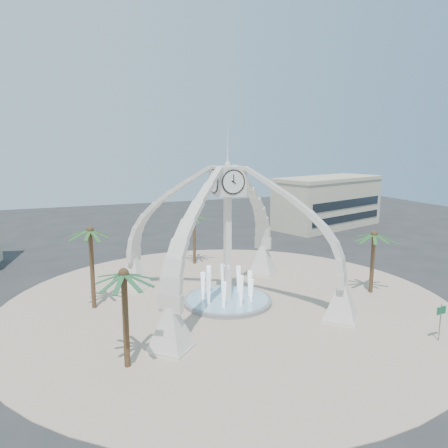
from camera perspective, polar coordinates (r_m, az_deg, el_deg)
name	(u,v)px	position (r m, az deg, el deg)	size (l,w,h in m)	color
ground	(227,303)	(40.09, 0.45, -10.28)	(140.00, 140.00, 0.00)	#282828
plaza	(227,303)	(40.08, 0.45, -10.24)	(40.00, 40.00, 0.06)	tan
clock_tower	(228,233)	(38.28, 0.47, -1.15)	(17.94, 17.94, 16.30)	silver
fountain	(227,300)	(39.99, 0.45, -9.89)	(8.00, 8.00, 3.62)	gray
building_ne	(328,202)	(77.32, 13.40, 2.84)	(21.87, 14.17, 8.60)	beige
palm_east	(374,235)	(43.53, 19.02, -1.34)	(4.10, 4.10, 6.57)	brown
palm_west	(90,231)	(38.64, -17.10, -0.93)	(4.83, 4.83, 7.75)	brown
palm_north	(194,216)	(51.39, -3.94, 1.09)	(4.35, 4.35, 6.65)	brown
palm_south	(124,275)	(27.91, -12.97, -6.50)	(4.94, 4.94, 7.07)	brown
street_sign	(441,315)	(35.78, 26.45, -10.59)	(1.04, 0.13, 2.82)	slate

